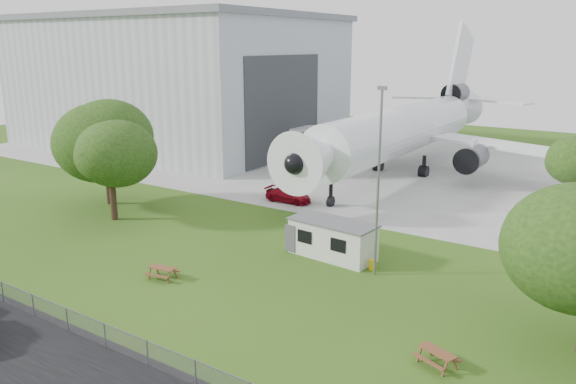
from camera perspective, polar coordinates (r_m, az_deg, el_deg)
The scene contains 13 objects.
ground at distance 36.70m, azimuth -7.30°, elevation -8.67°, with size 160.00×160.00×0.00m, color #466E1E.
asphalt_strip at distance 29.30m, azimuth -24.82°, elevation -16.43°, with size 120.00×8.00×0.02m, color black.
concrete_apron at distance 68.64m, azimuth 13.83°, elevation 2.13°, with size 120.00×46.00×0.03m, color #B7B7B2.
hangar at distance 86.10m, azimuth -11.16°, elevation 11.09°, with size 43.00×31.00×18.55m.
airliner at distance 66.43m, azimuth 11.84°, elevation 6.45°, with size 46.36×47.73×17.69m.
site_cabin at distance 39.57m, azimuth 4.57°, elevation -4.79°, with size 6.86×3.23×2.62m.
picnic_west at distance 37.25m, azimuth -12.60°, elevation -8.56°, with size 1.80×1.50×0.76m, color brown, non-canonical shape.
picnic_east at distance 28.30m, azimuth 14.85°, elevation -16.66°, with size 1.80×1.50×0.76m, color brown, non-canonical shape.
fence at distance 30.94m, azimuth -19.19°, elevation -14.13°, with size 58.00×0.04×1.30m, color gray.
lamp_mast at distance 35.53m, azimuth 9.15°, elevation 0.69°, with size 0.16×0.16×12.00m, color slate.
tree_west_big at distance 54.18m, azimuth -18.12°, elevation 5.23°, with size 8.95×8.95×10.71m.
tree_west_small at distance 49.07m, azimuth -17.69°, elevation 3.77°, with size 7.00×7.00×9.27m.
car_apron_van at distance 53.20m, azimuth 0.03°, elevation -0.35°, with size 1.84×4.52×1.31m, color maroon.
Camera 1 is at (22.30, -25.27, 14.53)m, focal length 35.00 mm.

